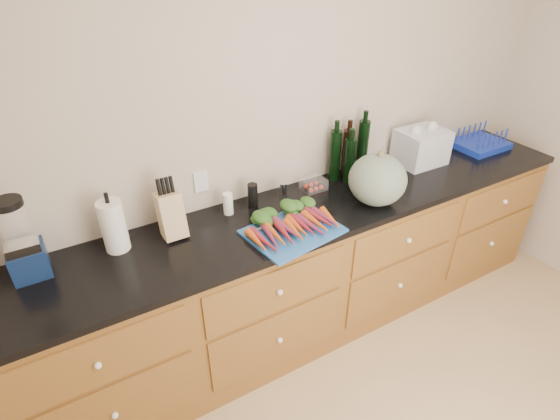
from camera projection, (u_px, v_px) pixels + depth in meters
wall_back at (291, 129)px, 2.60m from camera, size 4.10×0.05×2.60m
cabinets at (315, 270)px, 2.81m from camera, size 3.60×0.64×0.90m
countertop at (319, 208)px, 2.57m from camera, size 3.64×0.62×0.04m
cutting_board at (293, 231)px, 2.32m from camera, size 0.52×0.43×0.01m
carrots at (289, 223)px, 2.33m from camera, size 0.48×0.33×0.06m
squash at (377, 180)px, 2.50m from camera, size 0.33×0.33×0.30m
blender_appliance at (22, 244)px, 1.94m from camera, size 0.16×0.16×0.40m
paper_towel at (113, 226)px, 2.13m from camera, size 0.12×0.12×0.27m
knife_block at (171, 215)px, 2.24m from camera, size 0.12×0.12×0.24m
grinder_salt at (228, 204)px, 2.44m from camera, size 0.06×0.06×0.13m
grinder_pepper at (253, 195)px, 2.50m from camera, size 0.06×0.06×0.14m
canister_chrome at (283, 190)px, 2.60m from camera, size 0.04×0.04×0.10m
tomato_box at (314, 184)px, 2.69m from camera, size 0.14×0.11×0.07m
bottles at (349, 154)px, 2.78m from camera, size 0.29×0.15×0.35m
grocery_bag at (421, 147)px, 2.97m from camera, size 0.32×0.26×0.23m
dish_rack at (480, 143)px, 3.23m from camera, size 0.37×0.30×0.15m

